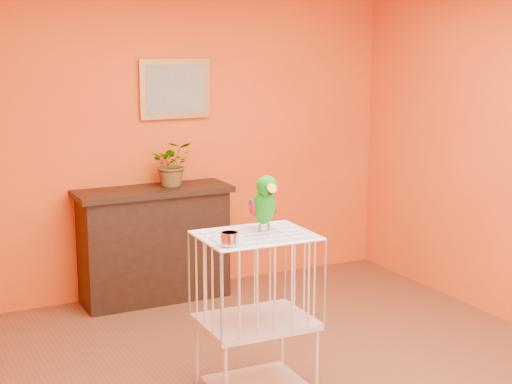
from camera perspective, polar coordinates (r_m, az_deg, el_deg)
room_shell at (r=4.68m, az=3.83°, el=3.93°), size 4.50×4.50×4.50m
console_cabinet at (r=6.59m, az=-7.41°, el=-3.80°), size 1.29×0.46×0.96m
potted_plant at (r=6.49m, az=-5.94°, el=1.64°), size 0.44×0.46×0.30m
framed_picture at (r=6.67m, az=-5.91°, el=7.48°), size 0.62×0.04×0.50m
birdcage at (r=4.79m, az=-0.02°, el=-8.84°), size 0.67×0.53×1.02m
feed_cup at (r=4.40m, az=-1.93°, el=-3.41°), size 0.10×0.10×0.07m
parrot at (r=4.69m, az=0.62°, el=-0.76°), size 0.18×0.32×0.35m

